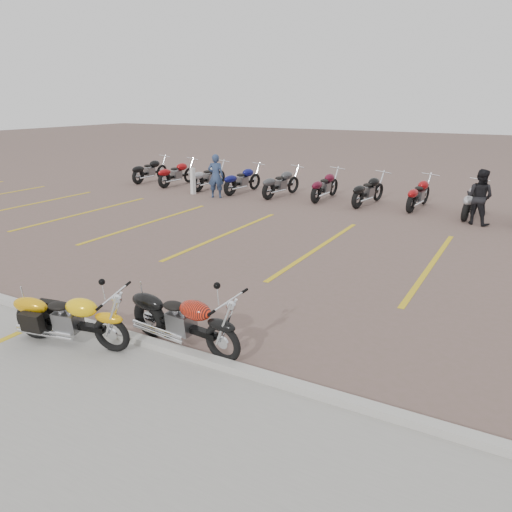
% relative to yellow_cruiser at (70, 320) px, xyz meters
% --- Properties ---
extents(ground, '(100.00, 100.00, 0.00)m').
position_rel_yellow_cruiser_xyz_m(ground, '(1.29, 2.50, -0.40)').
color(ground, brown).
rests_on(ground, ground).
extents(concrete_apron, '(60.00, 5.00, 0.01)m').
position_rel_yellow_cruiser_xyz_m(concrete_apron, '(1.29, -2.00, -0.40)').
color(concrete_apron, '#9E9B93').
rests_on(concrete_apron, ground).
extents(curb, '(60.00, 0.18, 0.12)m').
position_rel_yellow_cruiser_xyz_m(curb, '(1.29, 0.50, -0.34)').
color(curb, '#ADAAA3').
rests_on(curb, ground).
extents(parking_stripes, '(38.00, 5.50, 0.01)m').
position_rel_yellow_cruiser_xyz_m(parking_stripes, '(1.29, 6.50, -0.40)').
color(parking_stripes, gold).
rests_on(parking_stripes, ground).
extents(yellow_cruiser, '(1.97, 0.48, 0.81)m').
position_rel_yellow_cruiser_xyz_m(yellow_cruiser, '(0.00, 0.00, 0.00)').
color(yellow_cruiser, black).
rests_on(yellow_cruiser, ground).
extents(flame_cruiser, '(2.04, 0.37, 0.84)m').
position_rel_yellow_cruiser_xyz_m(flame_cruiser, '(1.52, 0.74, 0.01)').
color(flame_cruiser, black).
rests_on(flame_cruiser, ground).
extents(person_a, '(0.69, 0.57, 1.60)m').
position_rel_yellow_cruiser_xyz_m(person_a, '(-4.55, 10.75, 0.40)').
color(person_a, navy).
rests_on(person_a, ground).
extents(person_b, '(0.94, 0.83, 1.62)m').
position_rel_yellow_cruiser_xyz_m(person_b, '(4.39, 11.06, 0.40)').
color(person_b, black).
rests_on(person_b, ground).
extents(bollard, '(0.18, 0.18, 1.00)m').
position_rel_yellow_cruiser_xyz_m(bollard, '(-5.72, 10.92, 0.10)').
color(bollard, silver).
rests_on(bollard, ground).
extents(bg_bike_row, '(17.32, 2.05, 1.10)m').
position_rel_yellow_cruiser_xyz_m(bg_bike_row, '(-0.89, 12.30, 0.15)').
color(bg_bike_row, black).
rests_on(bg_bike_row, ground).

